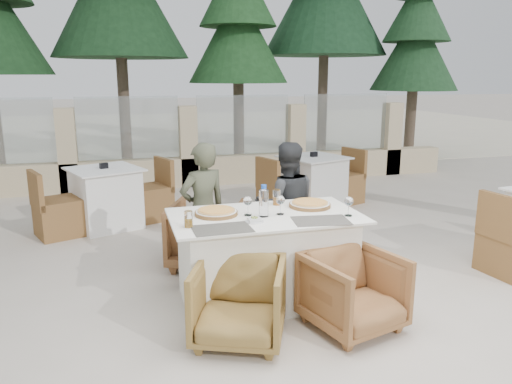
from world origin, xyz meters
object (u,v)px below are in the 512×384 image
object	(u,v)px
armchair_near_right	(353,292)
bg_table_b	(313,183)
wine_glass_centre	(248,205)
armchair_far_left	(207,234)
wine_glass_corner	(349,205)
diner_left	(203,210)
wine_glass_near	(280,204)
olive_dish	(254,219)
armchair_far_right	(296,235)
pizza_right	(310,204)
bg_table_a	(106,198)
diner_right	(286,206)
beer_glass_left	(188,219)
armchair_near_left	(239,302)
pizza_left	(216,212)
beer_glass_right	(277,197)
water_bottle	(264,201)
dining_table	(265,258)

from	to	relation	value
armchair_near_right	bg_table_b	size ratio (longest dim) A/B	0.40
wine_glass_centre	armchair_far_left	world-z (taller)	wine_glass_centre
wine_glass_corner	diner_left	size ratio (longest dim) A/B	0.14
wine_glass_near	armchair_far_left	xyz separation A→B (m)	(-0.46, 0.98, -0.53)
armchair_far_left	diner_left	size ratio (longest dim) A/B	0.56
olive_dish	armchair_far_right	bearing A→B (deg)	52.39
pizza_right	bg_table_a	bearing A→B (deg)	126.26
diner_right	wine_glass_corner	bearing A→B (deg)	115.64
wine_glass_near	armchair_near_right	size ratio (longest dim) A/B	0.28
armchair_far_right	bg_table_a	size ratio (longest dim) A/B	0.42
beer_glass_left	armchair_far_left	world-z (taller)	beer_glass_left
armchair_far_right	armchair_near_left	distance (m)	1.61
pizza_left	armchair_far_right	size ratio (longest dim) A/B	0.52
wine_glass_corner	armchair_near_left	bearing A→B (deg)	-159.66
armchair_far_left	diner_right	size ratio (longest dim) A/B	0.57
pizza_right	beer_glass_right	xyz separation A→B (m)	(-0.26, 0.15, 0.05)
armchair_near_right	diner_right	bearing A→B (deg)	78.00
beer_glass_left	bg_table_b	world-z (taller)	beer_glass_left
pizza_right	armchair_near_left	world-z (taller)	pizza_right
water_bottle	olive_dish	distance (m)	0.21
wine_glass_centre	bg_table_b	distance (m)	3.27
bg_table_a	bg_table_b	distance (m)	2.91
water_bottle	armchair_near_left	bearing A→B (deg)	-122.16
diner_right	pizza_right	bearing A→B (deg)	104.73
diner_right	armchair_far_right	bearing A→B (deg)	-152.83
pizza_right	wine_glass_corner	size ratio (longest dim) A/B	2.01
bg_table_b	wine_glass_near	bearing A→B (deg)	-136.83
armchair_far_right	bg_table_b	world-z (taller)	bg_table_b
beer_glass_left	armchair_near_right	size ratio (longest dim) A/B	0.20
armchair_far_left	wine_glass_centre	bearing A→B (deg)	124.97
armchair_near_right	water_bottle	bearing A→B (deg)	115.02
dining_table	beer_glass_left	size ratio (longest dim) A/B	12.32
dining_table	armchair_near_right	xyz separation A→B (m)	(0.51, -0.66, -0.08)
beer_glass_left	armchair_far_left	bearing A→B (deg)	73.45
water_bottle	armchair_far_left	size ratio (longest dim) A/B	0.37
beer_glass_right	bg_table_b	distance (m)	2.86
armchair_near_left	armchair_near_right	distance (m)	0.89
armchair_near_right	bg_table_a	bearing A→B (deg)	103.86
wine_glass_centre	armchair_near_left	bearing A→B (deg)	-110.43
wine_glass_centre	bg_table_a	size ratio (longest dim) A/B	0.11
wine_glass_near	armchair_far_left	world-z (taller)	wine_glass_near
beer_glass_right	diner_left	world-z (taller)	diner_left
armchair_near_left	bg_table_b	world-z (taller)	bg_table_b
beer_glass_right	diner_right	distance (m)	0.49
diner_left	armchair_near_right	bearing A→B (deg)	105.73
dining_table	beer_glass_left	bearing A→B (deg)	-165.47
pizza_left	wine_glass_near	distance (m)	0.54
wine_glass_corner	bg_table_b	world-z (taller)	wine_glass_corner
armchair_far_right	armchair_near_right	size ratio (longest dim) A/B	1.05
wine_glass_centre	beer_glass_left	world-z (taller)	wine_glass_centre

